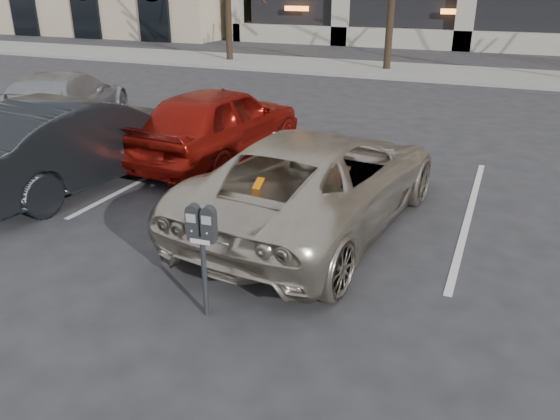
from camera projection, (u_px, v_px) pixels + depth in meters
name	position (u px, v px, depth m)	size (l,w,h in m)	color
ground	(338.00, 262.00, 6.99)	(140.00, 140.00, 0.00)	#28282B
sidewalk	(465.00, 75.00, 20.54)	(80.00, 4.00, 0.12)	gray
stall_lines	(300.00, 189.00, 9.44)	(16.90, 5.20, 0.00)	silver
parking_meter	(202.00, 234.00, 5.53)	(0.33, 0.15, 1.25)	black
suv_silver	(318.00, 179.00, 7.83)	(2.87, 5.30, 1.42)	beige
car_red	(219.00, 123.00, 10.77)	(1.76, 4.38, 1.49)	maroon
car_dark	(80.00, 141.00, 9.47)	(1.62, 4.66, 1.54)	black
car_silver	(64.00, 102.00, 12.80)	(1.99, 4.90, 1.42)	#9DA0A5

